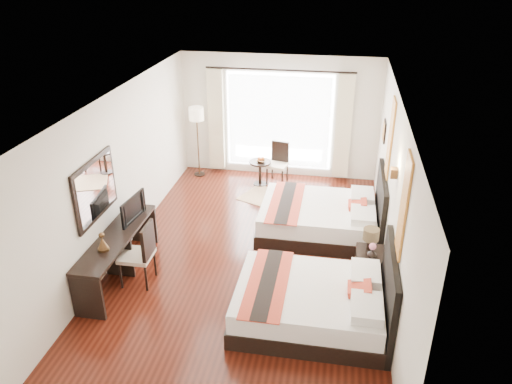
% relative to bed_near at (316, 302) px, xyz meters
% --- Properties ---
extents(floor, '(4.50, 7.50, 0.01)m').
position_rel_bed_near_xyz_m(floor, '(-1.22, 1.37, -0.32)').
color(floor, '#351109').
rests_on(floor, ground).
extents(ceiling, '(4.50, 7.50, 0.02)m').
position_rel_bed_near_xyz_m(ceiling, '(-1.22, 1.37, 2.47)').
color(ceiling, white).
rests_on(ceiling, wall_headboard).
extents(wall_headboard, '(0.01, 7.50, 2.80)m').
position_rel_bed_near_xyz_m(wall_headboard, '(1.02, 1.37, 1.08)').
color(wall_headboard, silver).
rests_on(wall_headboard, floor).
extents(wall_desk, '(0.01, 7.50, 2.80)m').
position_rel_bed_near_xyz_m(wall_desk, '(-3.47, 1.37, 1.08)').
color(wall_desk, silver).
rests_on(wall_desk, floor).
extents(wall_window, '(4.50, 0.01, 2.80)m').
position_rel_bed_near_xyz_m(wall_window, '(-1.22, 5.12, 1.08)').
color(wall_window, silver).
rests_on(wall_window, floor).
extents(wall_entry, '(4.50, 0.01, 2.80)m').
position_rel_bed_near_xyz_m(wall_entry, '(-1.22, -2.37, 1.08)').
color(wall_entry, silver).
rests_on(wall_entry, floor).
extents(window_glass, '(2.40, 0.02, 2.20)m').
position_rel_bed_near_xyz_m(window_glass, '(-1.22, 5.10, 0.98)').
color(window_glass, white).
rests_on(window_glass, wall_window).
extents(sheer_curtain, '(2.30, 0.02, 2.10)m').
position_rel_bed_near_xyz_m(sheer_curtain, '(-1.22, 5.04, 0.98)').
color(sheer_curtain, white).
rests_on(sheer_curtain, wall_window).
extents(drape_left, '(0.35, 0.14, 2.35)m').
position_rel_bed_near_xyz_m(drape_left, '(-2.67, 5.00, 0.96)').
color(drape_left, beige).
rests_on(drape_left, floor).
extents(drape_right, '(0.35, 0.14, 2.35)m').
position_rel_bed_near_xyz_m(drape_right, '(0.23, 5.00, 0.96)').
color(drape_right, beige).
rests_on(drape_right, floor).
extents(art_panel_near, '(0.03, 0.50, 1.35)m').
position_rel_bed_near_xyz_m(art_panel_near, '(1.01, 0.00, 1.63)').
color(art_panel_near, maroon).
rests_on(art_panel_near, wall_headboard).
extents(art_panel_far, '(0.03, 0.50, 1.35)m').
position_rel_bed_near_xyz_m(art_panel_far, '(1.01, 2.52, 1.63)').
color(art_panel_far, maroon).
rests_on(art_panel_far, wall_headboard).
extents(wall_sconce, '(0.10, 0.14, 0.14)m').
position_rel_bed_near_xyz_m(wall_sconce, '(0.97, 1.11, 1.60)').
color(wall_sconce, '#4F351C').
rests_on(wall_sconce, wall_headboard).
extents(mirror_frame, '(0.04, 1.25, 0.95)m').
position_rel_bed_near_xyz_m(mirror_frame, '(-3.44, 0.56, 1.23)').
color(mirror_frame, black).
rests_on(mirror_frame, wall_desk).
extents(mirror_glass, '(0.01, 1.12, 0.82)m').
position_rel_bed_near_xyz_m(mirror_glass, '(-3.42, 0.56, 1.23)').
color(mirror_glass, white).
rests_on(mirror_glass, mirror_frame).
extents(bed_near, '(2.17, 1.69, 1.22)m').
position_rel_bed_near_xyz_m(bed_near, '(0.00, 0.00, 0.00)').
color(bed_near, black).
rests_on(bed_near, floor).
extents(bed_far, '(2.22, 1.73, 1.25)m').
position_rel_bed_near_xyz_m(bed_far, '(-0.03, 2.52, 0.01)').
color(bed_far, black).
rests_on(bed_far, floor).
extents(nightstand, '(0.45, 0.56, 0.54)m').
position_rel_bed_near_xyz_m(nightstand, '(0.78, 1.11, -0.05)').
color(nightstand, black).
rests_on(nightstand, floor).
extents(table_lamp, '(0.25, 0.25, 0.40)m').
position_rel_bed_near_xyz_m(table_lamp, '(0.76, 1.21, 0.46)').
color(table_lamp, black).
rests_on(table_lamp, nightstand).
extents(vase, '(0.17, 0.17, 0.15)m').
position_rel_bed_near_xyz_m(vase, '(0.78, 0.96, 0.26)').
color(vase, black).
rests_on(vase, nightstand).
extents(console_desk, '(0.50, 2.20, 0.76)m').
position_rel_bed_near_xyz_m(console_desk, '(-3.21, 0.56, 0.06)').
color(console_desk, black).
rests_on(console_desk, floor).
extents(television, '(0.18, 0.74, 0.42)m').
position_rel_bed_near_xyz_m(television, '(-3.19, 1.11, 0.65)').
color(television, black).
rests_on(television, console_desk).
extents(bronze_figurine, '(0.22, 0.22, 0.26)m').
position_rel_bed_near_xyz_m(bronze_figurine, '(-3.21, 0.13, 0.57)').
color(bronze_figurine, '#4F351C').
rests_on(bronze_figurine, console_desk).
extents(desk_chair, '(0.50, 0.50, 1.05)m').
position_rel_bed_near_xyz_m(desk_chair, '(-2.83, 0.45, 0.00)').
color(desk_chair, beige).
rests_on(desk_chair, floor).
extents(floor_lamp, '(0.33, 0.33, 1.65)m').
position_rel_bed_near_xyz_m(floor_lamp, '(-3.05, 4.71, 1.08)').
color(floor_lamp, black).
rests_on(floor_lamp, floor).
extents(side_table, '(0.49, 0.49, 0.56)m').
position_rel_bed_near_xyz_m(side_table, '(-1.55, 4.43, -0.04)').
color(side_table, black).
rests_on(side_table, floor).
extents(fruit_bowl, '(0.22, 0.22, 0.05)m').
position_rel_bed_near_xyz_m(fruit_bowl, '(-1.52, 4.40, 0.27)').
color(fruit_bowl, '#473319').
rests_on(fruit_bowl, side_table).
extents(window_chair, '(0.51, 0.51, 0.93)m').
position_rel_bed_near_xyz_m(window_chair, '(-1.17, 4.62, -0.03)').
color(window_chair, beige).
rests_on(window_chair, floor).
extents(jute_rug, '(1.54, 1.32, 0.01)m').
position_rel_bed_near_xyz_m(jute_rug, '(-1.17, 3.74, -0.31)').
color(jute_rug, tan).
rests_on(jute_rug, floor).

